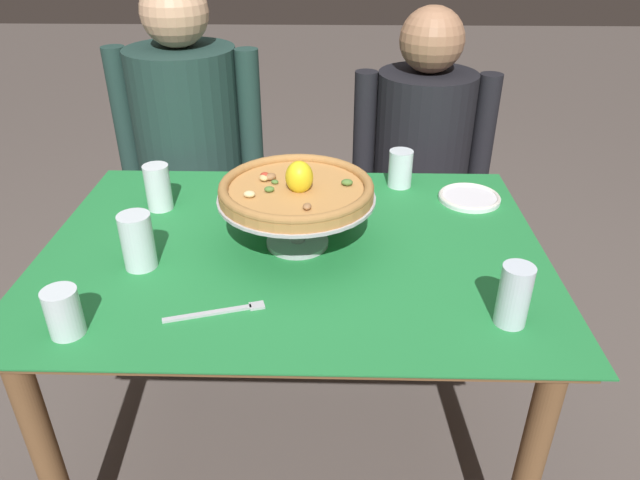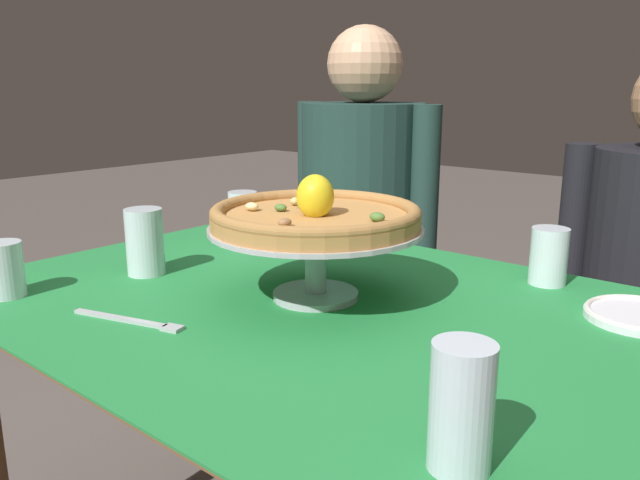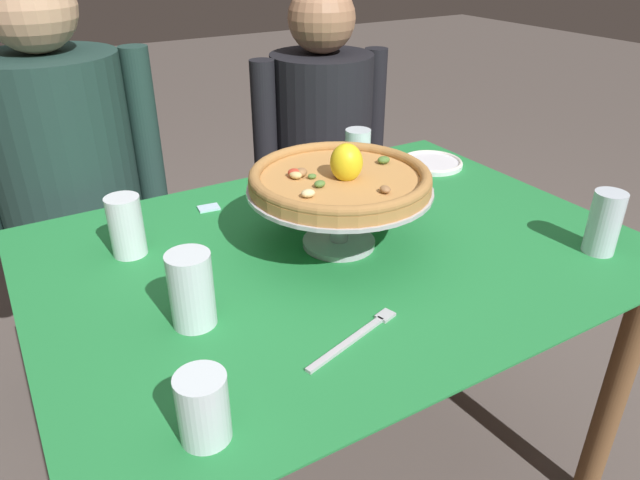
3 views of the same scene
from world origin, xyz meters
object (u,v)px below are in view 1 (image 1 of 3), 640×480
water_glass_front_left (64,315)px  water_glass_back_left (159,190)px  diner_left (192,163)px  water_glass_side_left (138,244)px  diner_right (419,177)px  sugar_packet (245,189)px  dinner_fork (220,312)px  water_glass_front_right (513,299)px  water_glass_back_right (400,171)px  pizza (296,189)px  side_plate (469,197)px  pizza_stand (297,208)px

water_glass_front_left → water_glass_back_left: water_glass_back_left is taller
water_glass_front_left → diner_left: diner_left is taller
water_glass_side_left → diner_right: size_ratio=0.11×
water_glass_back_left → diner_left: diner_left is taller
diner_left → water_glass_back_left: bearing=-86.1°
water_glass_front_left → sugar_packet: 0.72m
dinner_fork → diner_left: diner_left is taller
water_glass_front_right → water_glass_back_left: water_glass_front_right is taller
water_glass_back_right → dinner_fork: water_glass_back_right is taller
diner_left → sugar_packet: bearing=-57.9°
water_glass_back_right → diner_right: (0.12, 0.40, -0.20)m
water_glass_back_right → water_glass_back_left: size_ratio=0.87×
water_glass_side_left → water_glass_back_left: bearing=96.0°
pizza → sugar_packet: 0.39m
water_glass_back_left → diner_right: diner_right is taller
sugar_packet → diner_right: size_ratio=0.04×
water_glass_front_right → dinner_fork: bearing=178.4°
water_glass_front_right → diner_right: size_ratio=0.11×
pizza → diner_left: 0.88m
side_plate → water_glass_front_right: bearing=-92.8°
sugar_packet → side_plate: bearing=-4.5°
pizza → dinner_fork: size_ratio=1.77×
pizza → water_glass_back_left: (-0.39, 0.19, -0.10)m
pizza → side_plate: size_ratio=2.12×
side_plate → dinner_fork: 0.83m
pizza → pizza_stand: bearing=91.9°
water_glass_back_left → diner_right: 1.01m
pizza_stand → diner_right: diner_right is taller
water_glass_front_right → diner_left: bearing=130.7°
diner_left → water_glass_front_right: bearing=-49.3°
water_glass_back_right → water_glass_front_right: bearing=-76.0°
side_plate → diner_right: bearing=98.1°
water_glass_back_left → diner_right: bearing=35.1°
water_glass_front_right → sugar_packet: bearing=135.5°
water_glass_back_left → water_glass_back_right: bearing=13.7°
water_glass_side_left → dinner_fork: bearing=-39.2°
water_glass_back_right → diner_left: bearing=153.0°
pizza_stand → water_glass_front_right: size_ratio=2.84×
diner_left → diner_right: bearing=2.3°
sugar_packet → diner_right: 0.75m
pizza → water_glass_back_right: 0.47m
diner_left → pizza_stand: bearing=-59.2°
water_glass_front_right → sugar_packet: (-0.63, 0.62, -0.06)m
water_glass_back_left → diner_left: (-0.04, 0.53, -0.14)m
water_glass_back_left → sugar_packet: (0.22, 0.12, -0.05)m
pizza_stand → pizza: pizza is taller
water_glass_side_left → dinner_fork: size_ratio=0.65×
water_glass_front_left → water_glass_back_left: (0.04, 0.55, 0.01)m
pizza → side_plate: pizza is taller
water_glass_back_right → dinner_fork: (-0.43, -0.64, -0.04)m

